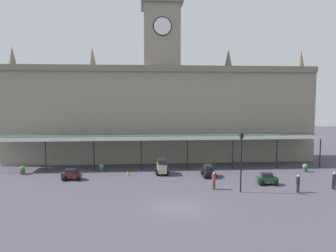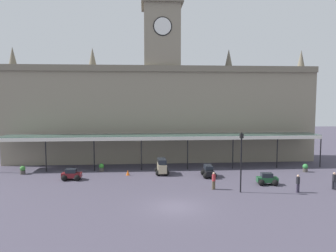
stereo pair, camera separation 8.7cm
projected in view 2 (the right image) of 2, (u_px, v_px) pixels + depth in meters
ground_plane at (175, 207)px, 25.69m from camera, size 140.00×140.00×0.00m
station_building at (162, 108)px, 44.75m from camera, size 41.89×5.68×22.10m
entrance_canopy at (164, 136)px, 40.06m from camera, size 39.69×3.26×4.14m
car_black_estate at (208, 172)px, 35.55m from camera, size 1.55×2.25×1.27m
car_beige_van at (162, 167)px, 36.81m from camera, size 1.65×2.43×1.77m
car_green_sedan at (267, 180)px, 32.30m from camera, size 2.14×1.67×1.19m
car_maroon_sedan at (72, 175)px, 34.19m from camera, size 2.08×1.57×1.19m
pedestrian_near_entrance at (334, 180)px, 30.55m from camera, size 0.34×0.38×1.67m
pedestrian_beside_cars at (214, 180)px, 30.61m from camera, size 0.34×0.34×1.67m
pedestrian_crossing_forecourt at (298, 183)px, 29.61m from camera, size 0.37×0.34×1.67m
victorian_lamppost at (241, 156)px, 29.41m from camera, size 0.30×0.30×5.63m
traffic_cone at (128, 173)px, 36.26m from camera, size 0.40×0.40×0.60m
planter_near_kerb at (102, 167)px, 38.16m from camera, size 0.60×0.60×0.96m
planter_by_canopy at (23, 170)px, 36.78m from camera, size 0.60×0.60×0.96m
planter_forecourt_centre at (305, 168)px, 37.91m from camera, size 0.60×0.60×0.96m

